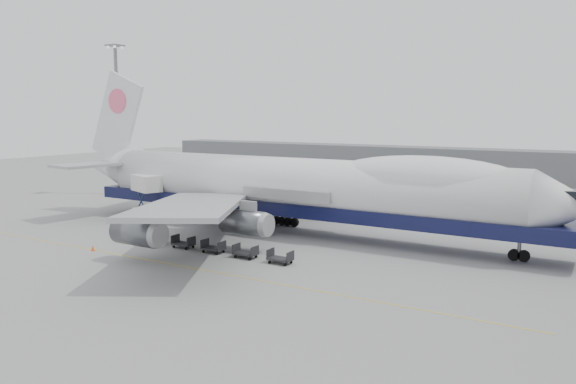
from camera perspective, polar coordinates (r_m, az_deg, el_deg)
The scene contains 13 objects.
ground at distance 56.85m, azimuth -5.59°, elevation -6.31°, with size 260.00×260.00×0.00m, color gray.
apron_line at distance 52.33m, azimuth -9.53°, elevation -7.65°, with size 60.00×0.15×0.01m, color gold.
hangar at distance 122.43m, azimuth 10.32°, elevation 2.97°, with size 110.00×8.00×7.00m, color slate.
floodlight_mast at distance 101.28m, azimuth -16.91°, elevation 7.82°, with size 2.40×2.40×25.43m.
airliner at distance 65.33m, azimuth 1.07°, elevation 0.63°, with size 67.00×55.30×19.98m.
catering_truck at distance 75.55m, azimuth -14.13°, elevation -0.28°, with size 5.30×4.43×6.06m.
traffic_cone at distance 61.39m, azimuth -19.23°, elevation -5.41°, with size 0.37×0.37×0.55m.
dolly_0 at distance 65.51m, azimuth -15.84°, elevation -4.18°, with size 2.30×1.35×1.30m.
dolly_1 at distance 62.71m, azimuth -13.33°, elevation -4.63°, with size 2.30×1.35×1.30m.
dolly_2 at distance 60.05m, azimuth -10.59°, elevation -5.12°, with size 2.30×1.35×1.30m.
dolly_3 at distance 57.54m, azimuth -7.59°, elevation -5.63°, with size 2.30×1.35×1.30m.
dolly_4 at distance 55.21m, azimuth -4.33°, elevation -6.17°, with size 2.30×1.35×1.30m.
dolly_5 at distance 53.07m, azimuth -0.79°, elevation -6.73°, with size 2.30×1.35×1.30m.
Camera 1 is at (32.89, -44.18, 14.08)m, focal length 35.00 mm.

